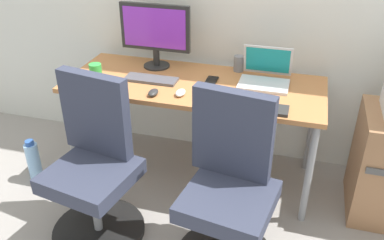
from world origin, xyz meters
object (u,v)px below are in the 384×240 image
object	(u,v)px
office_chair_right	(229,192)
water_bottle_on_floor	(34,161)
desktop_monitor	(155,31)
open_laptop	(265,74)
office_chair_left	(94,168)
coffee_mug	(96,71)

from	to	relation	value
office_chair_right	water_bottle_on_floor	bearing A→B (deg)	168.39
desktop_monitor	open_laptop	world-z (taller)	desktop_monitor
open_laptop	water_bottle_on_floor	bearing A→B (deg)	-161.41
office_chair_right	open_laptop	size ratio (longest dim) A/B	3.03
office_chair_right	desktop_monitor	distance (m)	1.22
water_bottle_on_floor	office_chair_right	bearing A→B (deg)	-11.61
office_chair_left	coffee_mug	bearing A→B (deg)	113.41
office_chair_left	water_bottle_on_floor	bearing A→B (deg)	155.89
office_chair_left	office_chair_right	bearing A→B (deg)	0.02
open_laptop	office_chair_left	bearing A→B (deg)	-136.30
water_bottle_on_floor	coffee_mug	world-z (taller)	coffee_mug
office_chair_left	water_bottle_on_floor	distance (m)	0.77
office_chair_right	water_bottle_on_floor	world-z (taller)	office_chair_right
open_laptop	office_chair_right	bearing A→B (deg)	-94.25
coffee_mug	office_chair_left	bearing A→B (deg)	-66.59
water_bottle_on_floor	desktop_monitor	size ratio (longest dim) A/B	0.65
office_chair_left	coffee_mug	world-z (taller)	office_chair_left
office_chair_left	desktop_monitor	size ratio (longest dim) A/B	1.96
water_bottle_on_floor	coffee_mug	distance (m)	0.78
office_chair_left	open_laptop	distance (m)	1.19
office_chair_right	coffee_mug	world-z (taller)	office_chair_right
office_chair_right	open_laptop	bearing A→B (deg)	85.75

